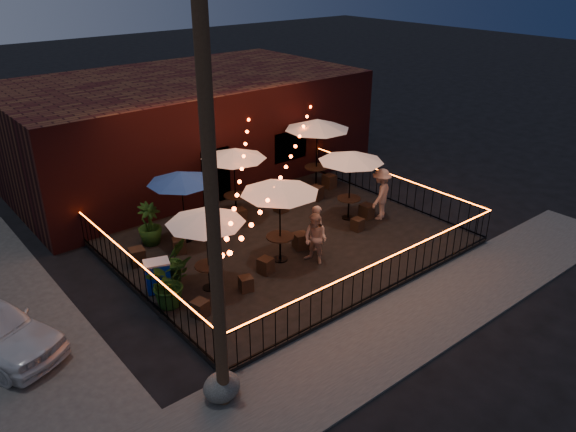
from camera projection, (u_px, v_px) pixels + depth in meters
name	position (u px, v px, depth m)	size (l,w,h in m)	color
ground	(329.00, 269.00, 16.55)	(110.00, 110.00, 0.00)	black
patio	(286.00, 243.00, 17.92)	(10.00, 8.00, 0.15)	black
sidewalk	(416.00, 319.00, 14.26)	(18.00, 2.50, 0.05)	#3C3A37
brick_building	(183.00, 125.00, 23.28)	(14.00, 8.00, 4.00)	#330E0E
utility_pole	(214.00, 230.00, 9.93)	(0.26, 0.26, 8.00)	#3D2719
fence_front	(381.00, 277.00, 14.87)	(10.00, 0.04, 1.04)	black
fence_left	(139.00, 279.00, 14.80)	(0.04, 8.00, 1.04)	black
fence_right	(392.00, 188.00, 20.55)	(0.04, 8.00, 1.04)	black
festoon_lights	(265.00, 182.00, 16.10)	(10.02, 8.72, 1.32)	#F0380E
cafe_table_0	(205.00, 218.00, 14.46)	(2.46, 2.46, 2.31)	black
cafe_table_1	(181.00, 179.00, 17.05)	(2.72, 2.72, 2.30)	black
cafe_table_2	(280.00, 188.00, 15.81)	(2.93, 2.93, 2.52)	black
cafe_table_3	(234.00, 154.00, 18.71)	(2.51, 2.51, 2.45)	black
cafe_table_4	(351.00, 157.00, 18.50)	(2.51, 2.51, 2.43)	black
cafe_table_5	(317.00, 125.00, 20.98)	(3.13, 3.13, 2.73)	black
bistro_chair_0	(200.00, 309.00, 14.07)	(0.37, 0.37, 0.44)	black
bistro_chair_1	(246.00, 284.00, 15.16)	(0.34, 0.34, 0.41)	black
bistro_chair_2	(137.00, 257.00, 16.42)	(0.43, 0.43, 0.51)	black
bistro_chair_3	(179.00, 246.00, 17.08)	(0.39, 0.39, 0.46)	black
bistro_chair_4	(266.00, 266.00, 16.01)	(0.38, 0.38, 0.45)	black
bistro_chair_5	(301.00, 241.00, 17.35)	(0.42, 0.42, 0.50)	black
bistro_chair_6	(240.00, 216.00, 19.05)	(0.40, 0.40, 0.48)	black
bistro_chair_7	(281.00, 205.00, 19.83)	(0.41, 0.41, 0.48)	black
bistro_chair_8	(357.00, 224.00, 18.49)	(0.35, 0.35, 0.41)	black
bistro_chair_9	(367.00, 211.00, 19.37)	(0.41, 0.41, 0.49)	black
bistro_chair_10	(316.00, 193.00, 20.82)	(0.43, 0.43, 0.51)	black
bistro_chair_11	(329.00, 181.00, 21.88)	(0.43, 0.43, 0.51)	black
patron_a	(317.00, 229.00, 16.86)	(0.57, 0.37, 1.57)	#E3AE92
patron_b	(316.00, 239.00, 16.32)	(0.76, 0.59, 1.55)	tan
patron_c	(381.00, 194.00, 19.06)	(1.16, 0.66, 1.79)	tan
potted_shrub_a	(168.00, 283.00, 14.37)	(1.18, 1.02, 1.31)	#1C3B12
potted_shrub_b	(175.00, 259.00, 15.45)	(0.72, 0.58, 1.32)	#0E4110
potted_shrub_c	(149.00, 224.00, 17.45)	(0.75, 0.75, 1.34)	#16350A
cooler	(158.00, 276.00, 15.07)	(0.79, 0.67, 0.88)	#0724A7
boulder	(222.00, 387.00, 11.57)	(0.85, 0.72, 0.66)	#41423D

